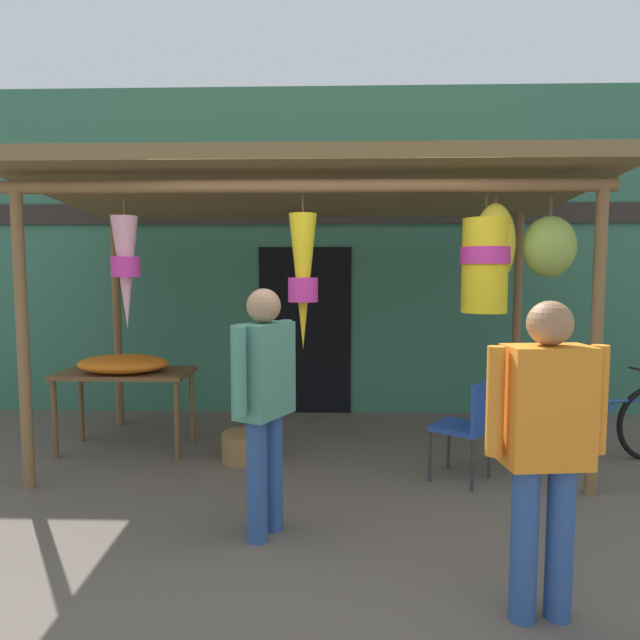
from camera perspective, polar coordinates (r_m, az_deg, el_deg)
ground_plane at (r=4.57m, az=0.49°, el=-16.98°), size 30.00×30.00×0.00m
shop_facade at (r=6.75m, az=0.97°, el=6.85°), size 12.33×0.29×3.86m
market_stall_canopy at (r=5.01m, az=0.59°, el=11.72°), size 4.89×2.35×2.61m
display_table at (r=5.62m, az=-19.40°, el=-5.92°), size 1.23×0.63×0.76m
flower_heap_on_table at (r=5.50m, az=-19.48°, el=-4.27°), size 0.84×0.59×0.17m
folding_chair at (r=4.70m, az=15.16°, el=-10.04°), size 0.56×0.56×0.84m
wicker_basket_by_table at (r=5.20m, az=-7.70°, el=-12.77°), size 0.43×0.43×0.25m
parked_bicycle at (r=5.64m, az=26.89°, el=-9.53°), size 1.73×0.50×0.92m
vendor_in_orange at (r=2.92m, az=22.23°, el=-10.99°), size 0.59×0.26×1.57m
customer_foreground at (r=3.56m, az=-5.74°, el=-7.42°), size 0.38×0.54×1.60m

